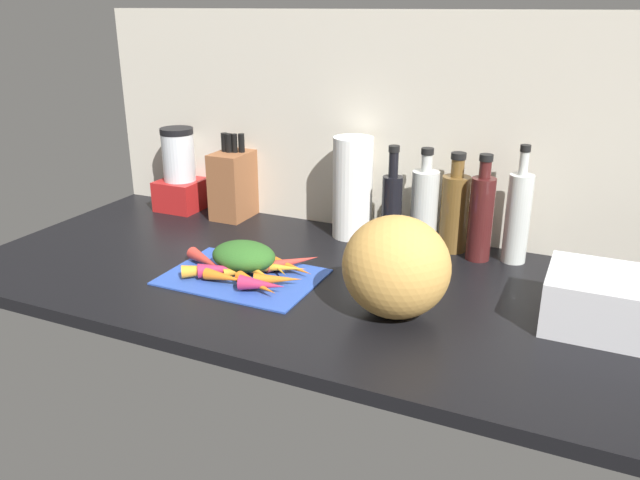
% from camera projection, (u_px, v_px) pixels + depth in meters
% --- Properties ---
extents(ground_plane, '(1.70, 0.80, 0.03)m').
position_uv_depth(ground_plane, '(312.00, 281.00, 1.53)').
color(ground_plane, black).
extents(wall_back, '(1.70, 0.03, 0.60)m').
position_uv_depth(wall_back, '(371.00, 124.00, 1.75)').
color(wall_back, beige).
rests_on(wall_back, ground_plane).
extents(cutting_board, '(0.36, 0.25, 0.01)m').
position_uv_depth(cutting_board, '(243.00, 276.00, 1.51)').
color(cutting_board, '#2D51B7').
rests_on(cutting_board, ground_plane).
extents(carrot_0, '(0.15, 0.13, 0.03)m').
position_uv_depth(carrot_0, '(272.00, 262.00, 1.54)').
color(carrot_0, orange).
rests_on(carrot_0, cutting_board).
extents(carrot_1, '(0.12, 0.10, 0.03)m').
position_uv_depth(carrot_1, '(224.00, 269.00, 1.49)').
color(carrot_1, '#B2264C').
rests_on(carrot_1, cutting_board).
extents(carrot_2, '(0.11, 0.07, 0.03)m').
position_uv_depth(carrot_2, '(278.00, 279.00, 1.44)').
color(carrot_2, orange).
rests_on(carrot_2, cutting_board).
extents(carrot_3, '(0.11, 0.05, 0.04)m').
position_uv_depth(carrot_3, '(262.00, 285.00, 1.41)').
color(carrot_3, '#B2264C').
rests_on(carrot_3, cutting_board).
extents(carrot_4, '(0.12, 0.06, 0.02)m').
position_uv_depth(carrot_4, '(293.00, 268.00, 1.52)').
color(carrot_4, orange).
rests_on(carrot_4, cutting_board).
extents(carrot_5, '(0.12, 0.08, 0.03)m').
position_uv_depth(carrot_5, '(255.00, 270.00, 1.49)').
color(carrot_5, orange).
rests_on(carrot_5, cutting_board).
extents(carrot_6, '(0.15, 0.12, 0.03)m').
position_uv_depth(carrot_6, '(217.00, 269.00, 1.50)').
color(carrot_6, orange).
rests_on(carrot_6, cutting_board).
extents(carrot_7, '(0.15, 0.09, 0.03)m').
position_uv_depth(carrot_7, '(207.00, 261.00, 1.54)').
color(carrot_7, red).
rests_on(carrot_7, cutting_board).
extents(carrot_8, '(0.11, 0.03, 0.03)m').
position_uv_depth(carrot_8, '(225.00, 277.00, 1.46)').
color(carrot_8, orange).
rests_on(carrot_8, cutting_board).
extents(carrot_9, '(0.13, 0.07, 0.03)m').
position_uv_depth(carrot_9, '(257.00, 285.00, 1.42)').
color(carrot_9, orange).
rests_on(carrot_9, cutting_board).
extents(carrot_10, '(0.12, 0.13, 0.02)m').
position_uv_depth(carrot_10, '(254.00, 268.00, 1.51)').
color(carrot_10, orange).
rests_on(carrot_10, cutting_board).
extents(carrot_11, '(0.14, 0.07, 0.03)m').
position_uv_depth(carrot_11, '(277.00, 267.00, 1.51)').
color(carrot_11, orange).
rests_on(carrot_11, cutting_board).
extents(carrot_12, '(0.11, 0.13, 0.03)m').
position_uv_depth(carrot_12, '(293.00, 262.00, 1.54)').
color(carrot_12, red).
rests_on(carrot_12, cutting_board).
extents(carrot_greens_pile, '(0.16, 0.12, 0.07)m').
position_uv_depth(carrot_greens_pile, '(244.00, 256.00, 1.53)').
color(carrot_greens_pile, '#2D6023').
rests_on(carrot_greens_pile, cutting_board).
extents(winter_squash, '(0.22, 0.21, 0.21)m').
position_uv_depth(winter_squash, '(396.00, 267.00, 1.29)').
color(winter_squash, gold).
rests_on(winter_squash, ground_plane).
extents(knife_block, '(0.10, 0.15, 0.26)m').
position_uv_depth(knife_block, '(234.00, 184.00, 1.91)').
color(knife_block, brown).
rests_on(knife_block, ground_plane).
extents(blender_appliance, '(0.13, 0.13, 0.26)m').
position_uv_depth(blender_appliance, '(180.00, 175.00, 1.98)').
color(blender_appliance, red).
rests_on(blender_appliance, ground_plane).
extents(paper_towel_roll, '(0.11, 0.11, 0.28)m').
position_uv_depth(paper_towel_roll, '(353.00, 188.00, 1.73)').
color(paper_towel_roll, white).
rests_on(paper_towel_roll, ground_plane).
extents(bottle_0, '(0.05, 0.05, 0.27)m').
position_uv_depth(bottle_0, '(392.00, 207.00, 1.67)').
color(bottle_0, black).
rests_on(bottle_0, ground_plane).
extents(bottle_1, '(0.07, 0.07, 0.27)m').
position_uv_depth(bottle_1, '(424.00, 208.00, 1.65)').
color(bottle_1, silver).
rests_on(bottle_1, ground_plane).
extents(bottle_2, '(0.07, 0.07, 0.26)m').
position_uv_depth(bottle_2, '(454.00, 211.00, 1.64)').
color(bottle_2, brown).
rests_on(bottle_2, ground_plane).
extents(bottle_3, '(0.06, 0.06, 0.27)m').
position_uv_depth(bottle_3, '(481.00, 216.00, 1.58)').
color(bottle_3, '#471919').
rests_on(bottle_3, ground_plane).
extents(bottle_4, '(0.06, 0.06, 0.30)m').
position_uv_depth(bottle_4, '(518.00, 216.00, 1.56)').
color(bottle_4, silver).
rests_on(bottle_4, ground_plane).
extents(dish_rack, '(0.28, 0.20, 0.11)m').
position_uv_depth(dish_rack, '(618.00, 304.00, 1.25)').
color(dish_rack, silver).
rests_on(dish_rack, ground_plane).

